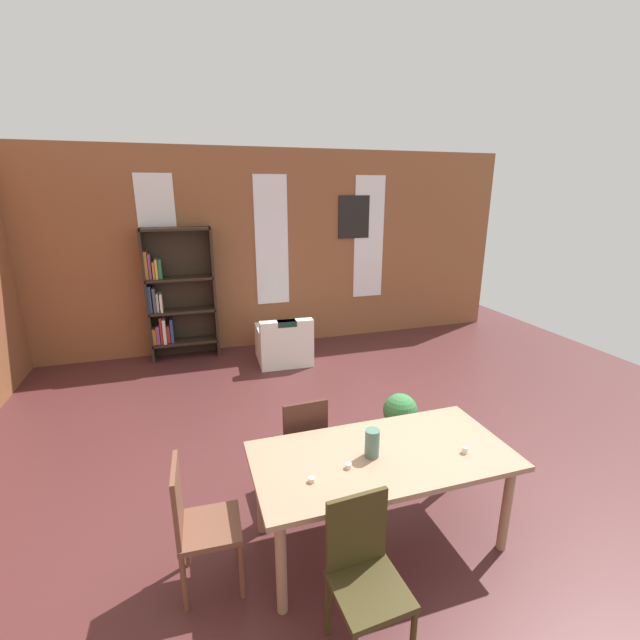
% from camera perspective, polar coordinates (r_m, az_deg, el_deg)
% --- Properties ---
extents(ground_plane, '(10.33, 10.33, 0.00)m').
position_cam_1_polar(ground_plane, '(4.33, 5.57, -20.19)').
color(ground_plane, '#4F2627').
extents(back_wall_brick, '(8.50, 0.12, 3.25)m').
position_cam_1_polar(back_wall_brick, '(7.40, -6.47, 9.10)').
color(back_wall_brick, brown).
rests_on(back_wall_brick, ground).
extents(window_pane_0, '(0.55, 0.02, 2.11)m').
position_cam_1_polar(window_pane_0, '(7.18, -20.39, 9.25)').
color(window_pane_0, white).
extents(window_pane_1, '(0.55, 0.02, 2.11)m').
position_cam_1_polar(window_pane_1, '(7.31, -6.40, 10.29)').
color(window_pane_1, white).
extents(window_pane_2, '(0.55, 0.02, 2.11)m').
position_cam_1_polar(window_pane_2, '(7.84, 6.46, 10.72)').
color(window_pane_2, white).
extents(dining_table, '(1.89, 0.92, 0.76)m').
position_cam_1_polar(dining_table, '(3.36, 8.18, -18.24)').
color(dining_table, '#9F7A5F').
rests_on(dining_table, ground).
extents(vase_on_table, '(0.11, 0.11, 0.21)m').
position_cam_1_polar(vase_on_table, '(3.23, 6.90, -15.82)').
color(vase_on_table, '#4C7266').
rests_on(vase_on_table, dining_table).
extents(tealight_candle_0, '(0.04, 0.04, 0.05)m').
position_cam_1_polar(tealight_candle_0, '(3.45, 18.57, -15.94)').
color(tealight_candle_0, silver).
rests_on(tealight_candle_0, dining_table).
extents(tealight_candle_1, '(0.04, 0.04, 0.03)m').
position_cam_1_polar(tealight_candle_1, '(3.14, 3.76, -18.65)').
color(tealight_candle_1, silver).
rests_on(tealight_candle_1, dining_table).
extents(tealight_candle_2, '(0.04, 0.04, 0.03)m').
position_cam_1_polar(tealight_candle_2, '(3.02, -1.12, -20.32)').
color(tealight_candle_2, silver).
rests_on(tealight_candle_2, dining_table).
extents(dining_chair_head_left, '(0.42, 0.42, 0.95)m').
position_cam_1_polar(dining_chair_head_left, '(3.23, -15.82, -24.20)').
color(dining_chair_head_left, brown).
rests_on(dining_chair_head_left, ground).
extents(dining_chair_near_left, '(0.42, 0.42, 0.95)m').
position_cam_1_polar(dining_chair_near_left, '(2.86, 5.87, -30.15)').
color(dining_chair_near_left, '#393015').
rests_on(dining_chair_near_left, ground).
extents(dining_chair_far_left, '(0.41, 0.41, 0.95)m').
position_cam_1_polar(dining_chair_far_left, '(3.87, -2.39, -15.87)').
color(dining_chair_far_left, '#42231C').
rests_on(dining_chair_far_left, ground).
extents(bookshelf_tall, '(1.04, 0.32, 2.06)m').
position_cam_1_polar(bookshelf_tall, '(7.12, -18.56, 3.06)').
color(bookshelf_tall, '#2D2319').
rests_on(bookshelf_tall, ground).
extents(armchair_white, '(0.83, 0.83, 0.75)m').
position_cam_1_polar(armchair_white, '(6.80, -4.79, -3.25)').
color(armchair_white, white).
rests_on(armchair_white, ground).
extents(potted_plant_by_shelf, '(0.36, 0.36, 0.54)m').
position_cam_1_polar(potted_plant_by_shelf, '(4.77, 10.50, -12.12)').
color(potted_plant_by_shelf, silver).
rests_on(potted_plant_by_shelf, ground).
extents(framed_picture, '(0.56, 0.03, 0.72)m').
position_cam_1_polar(framed_picture, '(7.69, 4.49, 13.40)').
color(framed_picture, black).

